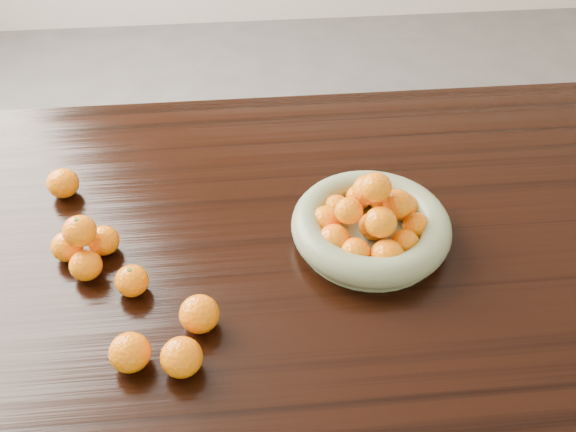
{
  "coord_description": "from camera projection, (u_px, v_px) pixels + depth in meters",
  "views": [
    {
      "loc": [
        -0.08,
        -0.85,
        1.59
      ],
      "look_at": [
        -0.0,
        -0.02,
        0.83
      ],
      "focal_mm": 40.0,
      "sensor_mm": 36.0,
      "label": 1
    }
  ],
  "objects": [
    {
      "name": "loose_orange_0",
      "position": [
        132.0,
        281.0,
        1.08
      ],
      "size": [
        0.06,
        0.06,
        0.05
      ],
      "primitive_type": "ellipsoid",
      "color": "orange",
      "rests_on": "dining_table"
    },
    {
      "name": "loose_orange_3",
      "position": [
        63.0,
        183.0,
        1.27
      ],
      "size": [
        0.06,
        0.06,
        0.06
      ],
      "primitive_type": "ellipsoid",
      "color": "orange",
      "rests_on": "dining_table"
    },
    {
      "name": "orange_pyramid",
      "position": [
        84.0,
        246.0,
        1.13
      ],
      "size": [
        0.12,
        0.12,
        0.1
      ],
      "rotation": [
        0.0,
        0.0,
        0.15
      ],
      "color": "orange",
      "rests_on": "dining_table"
    },
    {
      "name": "loose_orange_2",
      "position": [
        182.0,
        357.0,
        0.96
      ],
      "size": [
        0.06,
        0.06,
        0.06
      ],
      "primitive_type": "ellipsoid",
      "color": "orange",
      "rests_on": "dining_table"
    },
    {
      "name": "fruit_bowl",
      "position": [
        371.0,
        225.0,
        1.17
      ],
      "size": [
        0.29,
        0.29,
        0.15
      ],
      "rotation": [
        0.0,
        0.0,
        -0.36
      ],
      "color": "gray",
      "rests_on": "dining_table"
    },
    {
      "name": "loose_orange_4",
      "position": [
        130.0,
        352.0,
        0.97
      ],
      "size": [
        0.06,
        0.06,
        0.06
      ],
      "primitive_type": "ellipsoid",
      "color": "orange",
      "rests_on": "dining_table"
    },
    {
      "name": "dining_table",
      "position": [
        289.0,
        273.0,
        1.25
      ],
      "size": [
        2.0,
        1.0,
        0.75
      ],
      "color": "black",
      "rests_on": "ground"
    },
    {
      "name": "loose_orange_1",
      "position": [
        199.0,
        314.0,
        1.02
      ],
      "size": [
        0.07,
        0.07,
        0.06
      ],
      "primitive_type": "ellipsoid",
      "color": "orange",
      "rests_on": "dining_table"
    }
  ]
}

